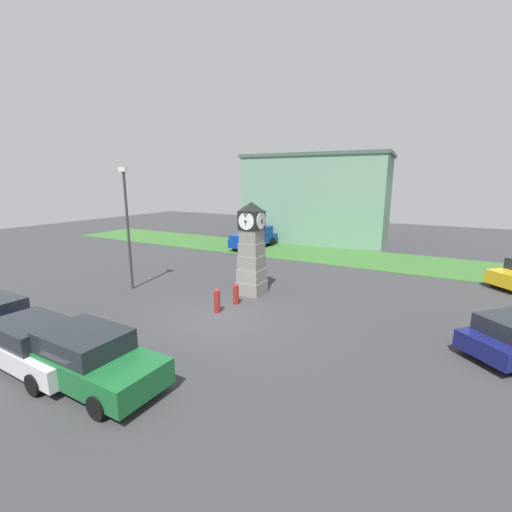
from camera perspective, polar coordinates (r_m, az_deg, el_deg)
name	(u,v)px	position (r m, az deg, el deg)	size (l,w,h in m)	color
ground_plane	(223,317)	(15.31, -5.59, -10.06)	(80.88, 80.88, 0.00)	#38383A
clock_tower	(252,252)	(17.66, -0.72, 0.71)	(1.38, 1.47, 4.82)	gray
bollard_near_tower	(236,294)	(16.64, -3.38, -6.28)	(0.27, 0.27, 1.02)	maroon
bollard_mid_row	(217,300)	(15.64, -6.49, -7.36)	(0.27, 0.27, 1.12)	maroon
car_near_tower	(37,344)	(13.16, -32.71, -12.27)	(4.41, 2.05, 1.52)	silver
car_by_building	(91,358)	(11.38, -25.83, -15.05)	(4.54, 2.09, 1.61)	#19602D
pickup_truck	(254,238)	(30.50, -0.29, 3.08)	(2.21, 5.46, 1.85)	navy
street_lamp_near_road	(127,221)	(19.54, -20.65, 5.53)	(0.50, 0.24, 6.55)	#333338
warehouse_blue_far	(317,198)	(34.96, 10.18, 9.43)	(14.14, 8.48, 8.35)	gray
grass_verge_far	(299,252)	(29.05, 7.10, 0.70)	(48.53, 6.56, 0.04)	#386B2D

